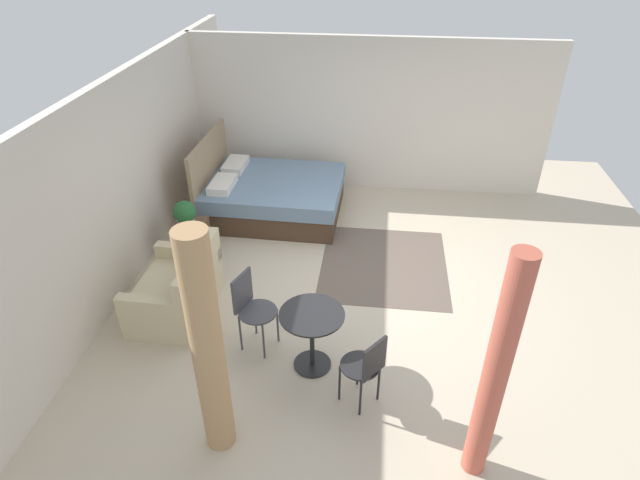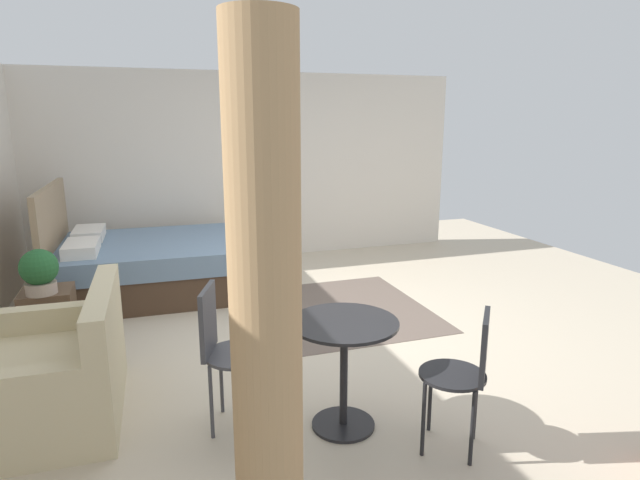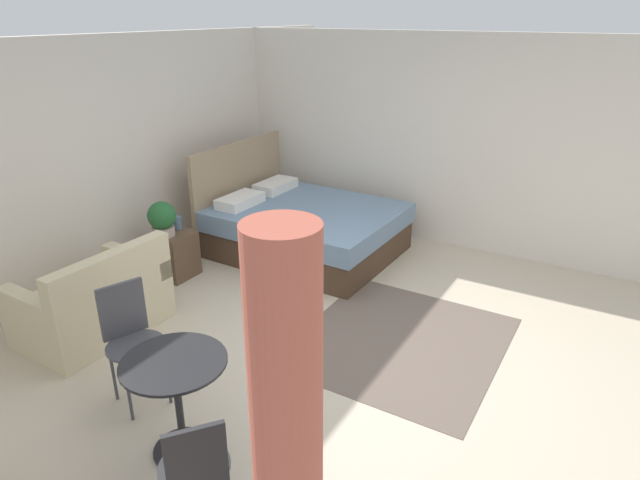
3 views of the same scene
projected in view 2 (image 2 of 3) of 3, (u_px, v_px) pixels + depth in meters
The scene contains 12 objects.
ground_plane at pixel (318, 330), 4.97m from camera, with size 8.71×8.90×0.02m, color beige.
wall_right at pixel (253, 167), 7.31m from camera, with size 0.12×5.90×2.53m, color silver.
area_rug at pixel (341, 309), 5.45m from camera, with size 1.86×1.71×0.01m, color #66564C.
bed at pixel (151, 264), 5.97m from camera, with size 1.72×2.13×1.24m.
couch at pixel (60, 375), 3.46m from camera, with size 1.23×0.86×0.85m.
nightstand at pixel (50, 318), 4.53m from camera, with size 0.40×0.41×0.51m.
potted_plant at pixel (39, 271), 4.33m from camera, with size 0.30×0.30×0.38m.
vase at pixel (43, 278), 4.56m from camera, with size 0.11×0.11×0.14m.
balcony_table at pixel (344, 354), 3.29m from camera, with size 0.67×0.67×0.72m.
cafe_chair_near_window at pixel (224, 343), 3.29m from camera, with size 0.54×0.54×0.92m.
cafe_chair_near_couch at pixel (467, 367), 3.04m from camera, with size 0.55×0.55×0.86m.
curtain_right at pixel (266, 336), 1.97m from camera, with size 0.27×0.27×2.28m.
Camera 2 is at (-4.41, 1.46, 1.93)m, focal length 29.72 mm.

